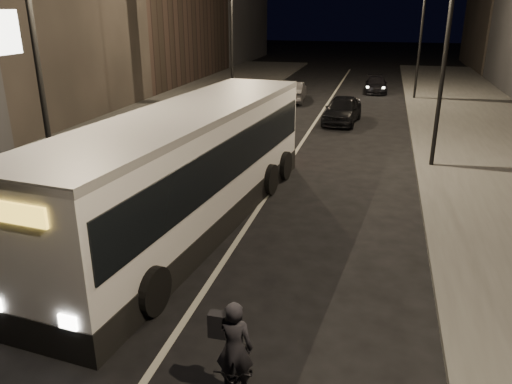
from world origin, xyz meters
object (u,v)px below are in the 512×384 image
Objects in this scene: car_near at (342,110)px; streetlight_left_near at (42,33)px; streetlight_right_mid at (441,26)px; car_mid at (293,92)px; streetlight_left_far at (236,18)px; city_bus at (190,164)px; car_far at (376,85)px; cyclist_on_bicycle at (237,368)px; streetlight_right_far at (419,17)px.

streetlight_left_near is at bearing -108.68° from car_near.
car_mid is at bearing 119.99° from streetlight_right_mid.
streetlight_left_near is 22.00m from car_mid.
streetlight_left_far is 18.10m from city_bus.
car_far is at bearing -138.66° from car_mid.
car_mid is at bearing 97.91° from city_bus.
car_near is (6.76, 15.50, -4.63)m from streetlight_left_near.
streetlight_left_near is 28.42m from car_far.
streetlight_right_mid is 4.20× the size of cyclist_on_bicycle.
streetlight_right_mid and streetlight_right_far have the same top height.
city_bus is 6.59× the size of cyclist_on_bicycle.
streetlight_left_far is at bearing 164.58° from car_near.
car_far is (4.56, 26.12, -1.28)m from city_bus.
car_mid is 1.05× the size of car_far.
streetlight_left_near reaches higher than city_bus.
streetlight_right_mid is 16.04m from car_mid.
streetlight_right_mid reaches higher than car_mid.
car_far is (8.29, 8.76, -4.80)m from streetlight_left_far.
car_far is at bearing 130.78° from streetlight_right_far.
streetlight_left_far is at bearing 90.00° from streetlight_left_near.
car_mid is at bearing -160.48° from streetlight_right_far.
city_bus is at bearing -96.63° from car_near.
streetlight_right_far and streetlight_left_far have the same top height.
car_mid is (3.00, 3.28, -4.69)m from streetlight_left_far.
streetlight_right_far is 2.09× the size of car_far.
car_near is 1.10× the size of car_far.
streetlight_left_far reaches higher than cyclist_on_bicycle.
car_far is (-2.38, 18.76, -4.80)m from streetlight_right_mid.
streetlight_right_far is (0.00, 16.00, 0.00)m from streetlight_right_mid.
streetlight_left_far is at bearing 42.95° from car_mid.
streetlight_left_near is 4.20× the size of cyclist_on_bicycle.
car_mid is at bearing 127.95° from car_near.
streetlight_left_far is (-10.66, -6.00, 0.00)m from streetlight_right_far.
streetlight_left_near is 2.09× the size of car_far.
city_bus reaches higher than car_near.
streetlight_left_near is (-10.66, -8.00, 0.00)m from streetlight_right_mid.
city_bus reaches higher than car_far.
streetlight_right_far reaches higher than car_mid.
streetlight_left_far is (0.00, 18.00, 0.00)m from streetlight_left_near.
streetlight_right_far is at bearing -165.12° from car_mid.
streetlight_left_far is at bearing -150.64° from streetlight_right_far.
cyclist_on_bicycle is at bearing -39.71° from streetlight_left_near.
streetlight_right_far reaches higher than car_far.
car_mid is at bearing 47.59° from streetlight_left_far.
streetlight_left_near is at bearing -143.12° from streetlight_right_mid.
city_bus is (3.73, 0.64, -3.52)m from streetlight_left_near.
cyclist_on_bicycle is at bearing -84.48° from car_near.
streetlight_left_far reaches higher than city_bus.
streetlight_right_far is 1.99× the size of car_mid.
car_near is at bearing 117.49° from streetlight_right_mid.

